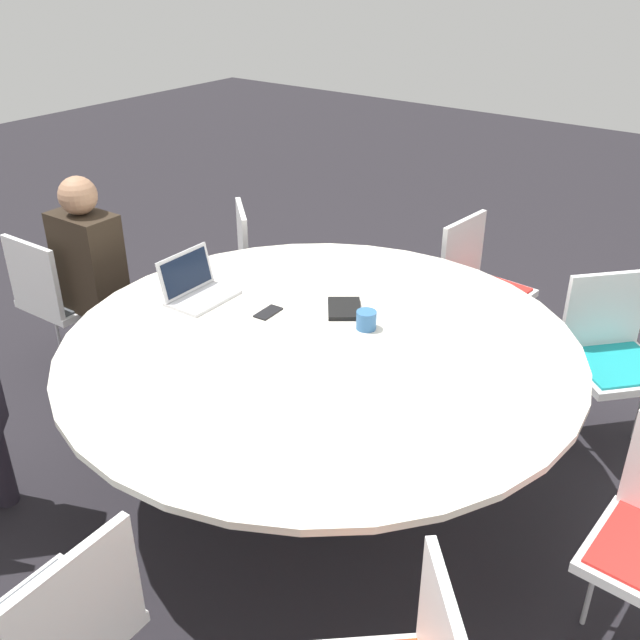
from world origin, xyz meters
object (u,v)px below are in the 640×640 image
at_px(chair_7, 264,260).
at_px(laptop, 196,287).
at_px(chair_5, 613,349).
at_px(coffee_cup, 366,320).
at_px(cell_phone, 268,312).
at_px(person_0, 92,266).
at_px(chair_6, 479,280).
at_px(spiral_notebook, 344,309).
at_px(chair_0, 57,293).
at_px(chair_2, 56,628).

xyz_separation_m(chair_7, laptop, (0.95, 0.40, 0.30)).
relative_size(chair_5, coffee_cup, 9.60).
height_order(laptop, cell_phone, laptop).
bearing_deg(coffee_cup, person_0, -81.86).
height_order(chair_5, chair_7, same).
bearing_deg(chair_7, chair_6, 66.14).
xyz_separation_m(spiral_notebook, cell_phone, (0.23, -0.27, -0.01)).
relative_size(chair_0, chair_6, 1.00).
xyz_separation_m(chair_0, chair_6, (-1.57, 1.83, 0.00)).
xyz_separation_m(chair_0, coffee_cup, (-0.32, 1.86, 0.28)).
bearing_deg(spiral_notebook, chair_5, 129.35).
height_order(chair_2, cell_phone, chair_2).
bearing_deg(chair_0, chair_5, 23.16).
distance_m(chair_7, person_0, 1.05).
bearing_deg(chair_0, coffee_cup, 8.33).
bearing_deg(cell_phone, laptop, -78.24).
bearing_deg(coffee_cup, laptop, -74.61).
xyz_separation_m(chair_2, coffee_cup, (-1.67, -0.04, 0.28)).
bearing_deg(chair_2, chair_6, -1.32).
height_order(chair_7, coffee_cup, chair_7).
height_order(chair_6, chair_7, same).
height_order(person_0, laptop, person_0).
bearing_deg(chair_7, coffee_cup, 11.65).
height_order(chair_0, spiral_notebook, chair_0).
bearing_deg(chair_5, chair_2, 25.19).
distance_m(chair_5, chair_6, 0.93).
relative_size(chair_0, chair_5, 1.00).
bearing_deg(cell_phone, person_0, -85.89).
bearing_deg(person_0, chair_0, -160.97).
distance_m(chair_6, cell_phone, 1.48).
distance_m(spiral_notebook, coffee_cup, 0.20).
relative_size(chair_6, chair_7, 1.00).
bearing_deg(cell_phone, coffee_cup, 108.44).
distance_m(chair_6, chair_7, 1.31).
height_order(chair_2, chair_5, same).
bearing_deg(chair_7, laptop, -24.80).
xyz_separation_m(chair_5, cell_phone, (1.06, -1.28, 0.25)).
xyz_separation_m(chair_7, cell_phone, (0.87, 0.78, 0.25)).
distance_m(chair_6, person_0, 2.19).
height_order(chair_5, laptop, laptop).
relative_size(chair_5, chair_6, 1.00).
height_order(chair_6, person_0, person_0).
bearing_deg(chair_5, laptop, -13.02).
height_order(chair_0, cell_phone, chair_0).
height_order(chair_6, spiral_notebook, chair_6).
distance_m(coffee_cup, cell_phone, 0.47).
distance_m(laptop, coffee_cup, 0.85).
distance_m(chair_0, chair_6, 2.41).
bearing_deg(chair_6, chair_2, 6.61).
bearing_deg(spiral_notebook, chair_2, 6.88).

